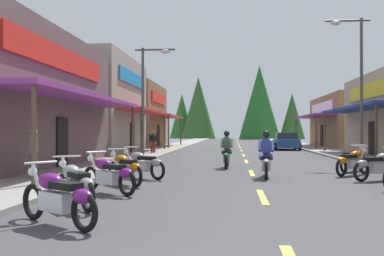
{
  "coord_description": "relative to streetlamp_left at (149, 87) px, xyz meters",
  "views": [
    {
      "loc": [
        -0.71,
        -2.89,
        1.57
      ],
      "look_at": [
        -3.93,
        32.39,
        1.77
      ],
      "focal_mm": 41.32,
      "sensor_mm": 36.0,
      "label": 1
    }
  ],
  "objects": [
    {
      "name": "motorcycle_parked_left_0",
      "position": [
        1.41,
        -15.34,
        -3.34
      ],
      "size": [
        1.8,
        1.33,
        1.04
      ],
      "rotation": [
        0.0,
        0.0,
        2.52
      ],
      "color": "black",
      "rests_on": "ground"
    },
    {
      "name": "ground",
      "position": [
        4.98,
        14.1,
        -3.88
      ],
      "size": [
        9.8,
        97.21,
        0.1
      ],
      "primitive_type": "cube",
      "color": "#424244"
    },
    {
      "name": "rider_cruising_lead",
      "position": [
        5.39,
        -7.52,
        -3.17
      ],
      "size": [
        0.6,
        2.14,
        1.57
      ],
      "rotation": [
        0.0,
        0.0,
        1.5
      ],
      "color": "black",
      "rests_on": "ground"
    },
    {
      "name": "motorcycle_parked_left_2",
      "position": [
        1.2,
        -11.61,
        -3.34
      ],
      "size": [
        1.75,
        1.39,
        1.04
      ],
      "rotation": [
        0.0,
        0.0,
        2.48
      ],
      "color": "black",
      "rests_on": "ground"
    },
    {
      "name": "rider_cruising_trailing",
      "position": [
        4.04,
        -3.85,
        -3.17
      ],
      "size": [
        0.6,
        2.14,
        1.57
      ],
      "rotation": [
        0.0,
        0.0,
        1.54
      ],
      "color": "black",
      "rests_on": "ground"
    },
    {
      "name": "treeline_backdrop",
      "position": [
        5.63,
        61.44,
        2.09
      ],
      "size": [
        25.77,
        10.48,
        13.73
      ],
      "color": "#226223",
      "rests_on": "ground"
    },
    {
      "name": "storefront_left_middle",
      "position": [
        -5.76,
        7.54,
        -0.53
      ],
      "size": [
        8.09,
        10.26,
        6.61
      ],
      "color": "gray",
      "rests_on": "ground"
    },
    {
      "name": "motorcycle_parked_left_4",
      "position": [
        1.33,
        -8.16,
        -3.34
      ],
      "size": [
        1.79,
        1.33,
        1.04
      ],
      "rotation": [
        0.0,
        0.0,
        2.52
      ],
      "color": "black",
      "rests_on": "ground"
    },
    {
      "name": "streetlamp_right",
      "position": [
        9.99,
        -1.2,
        0.55
      ],
      "size": [
        2.07,
        0.3,
        6.82
      ],
      "color": "#474C51",
      "rests_on": "ground"
    },
    {
      "name": "centerline_dashes",
      "position": [
        4.98,
        17.59,
        -3.82
      ],
      "size": [
        0.16,
        72.69,
        0.01
      ],
      "color": "#E0C64C",
      "rests_on": "ground"
    },
    {
      "name": "pedestrian_by_shop",
      "position": [
        -1.84,
        -9.26,
        -2.87
      ],
      "size": [
        0.28,
        0.57,
        1.66
      ],
      "rotation": [
        0.0,
        0.0,
        0.05
      ],
      "color": "#3F593F",
      "rests_on": "ground"
    },
    {
      "name": "motorcycle_parked_right_5",
      "position": [
        8.46,
        -6.53,
        -3.34
      ],
      "size": [
        1.57,
        1.6,
        1.04
      ],
      "rotation": [
        0.0,
        0.0,
        0.8
      ],
      "color": "black",
      "rests_on": "ground"
    },
    {
      "name": "storefront_right_far",
      "position": [
        17.02,
        19.54,
        -1.45
      ],
      "size": [
        10.73,
        13.03,
        4.75
      ],
      "color": "olive",
      "rests_on": "ground"
    },
    {
      "name": "storefront_left_far",
      "position": [
        -6.46,
        18.59,
        -0.88
      ],
      "size": [
        9.51,
        10.38,
        5.89
      ],
      "color": "brown",
      "rests_on": "ground"
    },
    {
      "name": "parked_car_curbside",
      "position": [
        8.68,
        14.39,
        -3.14
      ],
      "size": [
        2.15,
        4.34,
        1.4
      ],
      "rotation": [
        0.0,
        0.0,
        1.55
      ],
      "color": "#1E4C8C",
      "rests_on": "ground"
    },
    {
      "name": "motorcycle_parked_right_6",
      "position": [
        8.86,
        -5.01,
        -3.34
      ],
      "size": [
        1.41,
        1.74,
        1.04
      ],
      "rotation": [
        0.0,
        0.0,
        0.9
      ],
      "color": "black",
      "rests_on": "ground"
    },
    {
      "name": "motorcycle_parked_left_1",
      "position": [
        1.07,
        -13.63,
        -3.34
      ],
      "size": [
        1.42,
        1.73,
        1.04
      ],
      "rotation": [
        0.0,
        0.0,
        2.25
      ],
      "color": "black",
      "rests_on": "ground"
    },
    {
      "name": "motorcycle_parked_left_3",
      "position": [
        1.16,
        -9.81,
        -3.34
      ],
      "size": [
        1.45,
        1.71,
        1.04
      ],
      "rotation": [
        0.0,
        0.0,
        2.27
      ],
      "color": "black",
      "rests_on": "ground"
    },
    {
      "name": "sidewalk_left",
      "position": [
        -1.28,
        14.1,
        -3.77
      ],
      "size": [
        2.72,
        97.21,
        0.12
      ],
      "primitive_type": "cube",
      "color": "gray",
      "rests_on": "ground"
    },
    {
      "name": "streetlamp_left",
      "position": [
        0.0,
        0.0,
        0.0
      ],
      "size": [
        2.07,
        0.3,
        5.83
      ],
      "color": "#474C51",
      "rests_on": "ground"
    },
    {
      "name": "pedestrian_browsing",
      "position": [
        -0.92,
        6.3,
        -2.93
      ],
      "size": [
        0.55,
        0.34,
        1.57
      ],
      "rotation": [
        0.0,
        0.0,
        1.31
      ],
      "color": "maroon",
      "rests_on": "ground"
    },
    {
      "name": "motorcycle_parked_right_4",
      "position": [
        8.82,
        -8.11,
        -3.34
      ],
      "size": [
        1.89,
        1.17,
        1.04
      ],
      "rotation": [
        0.0,
        0.0,
        0.53
      ],
      "color": "black",
      "rests_on": "ground"
    },
    {
      "name": "sidewalk_right",
      "position": [
        11.24,
        14.1,
        -3.77
      ],
      "size": [
        2.72,
        97.21,
        0.12
      ],
      "primitive_type": "cube",
      "color": "#9E9991",
      "rests_on": "ground"
    }
  ]
}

